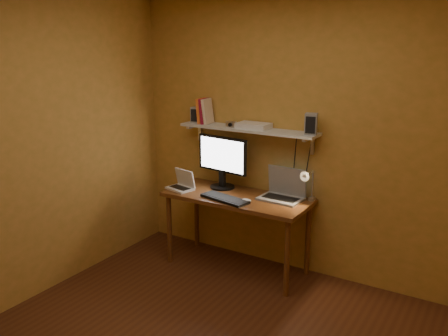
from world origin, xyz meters
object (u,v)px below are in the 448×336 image
Objects in this scene: laptop at (283,191)px; speaker_right at (311,124)px; wall_shelf at (248,129)px; keyboard at (225,199)px; desk at (237,204)px; monitor at (222,159)px; mouse at (246,201)px; desk_lamp at (308,182)px; netbook at (182,184)px; shelf_camera at (231,124)px; router at (254,126)px; speaker_left at (196,115)px.

laptop is 0.68m from speaker_right.
wall_shelf is 2.87× the size of keyboard.
monitor reaches higher than desk.
wall_shelf reaches higher than mouse.
desk_lamp reaches higher than keyboard.
monitor is 1.44× the size of laptop.
monitor is 3.05× the size of speaker_right.
wall_shelf is at bearing 18.93° from monitor.
shelf_camera is (0.43, 0.22, 0.60)m from netbook.
speaker_right is (0.64, -0.01, 0.11)m from wall_shelf.
netbook is 0.77m from shelf_camera.
desk is at bearing -90.00° from wall_shelf.
keyboard is at bearing -103.73° from router.
wall_shelf reaches higher than desk.
mouse is 1.07m from speaker_left.
router reaches higher than desk.
shelf_camera is (-0.11, 0.30, 0.64)m from keyboard.
desk is at bearing -156.19° from laptop.
router is at bearing 88.46° from keyboard.
wall_shelf is 0.67m from laptop.
shelf_camera is at bearing -2.47° from monitor.
keyboard is 3.07× the size of speaker_left.
monitor reaches higher than netbook.
keyboard is 2.58× the size of speaker_right.
speaker_left is 0.65m from router.
netbook is (-0.57, -0.29, -0.55)m from wall_shelf.
monitor is 1.97× the size of netbook.
netbook is 2.86× the size of shelf_camera.
speaker_left reaches higher than wall_shelf.
monitor is 0.48m from keyboard.
desk is 0.20m from keyboard.
router is at bearing -5.30° from speaker_left.
desk_lamp reaches higher than netbook.
speaker_left is at bearing 159.26° from keyboard.
desk is 1.00m from speaker_left.
mouse is (0.17, -0.32, -0.59)m from wall_shelf.
keyboard is (-0.03, -0.17, 0.10)m from desk.
mouse is 0.58m from desk_lamp.
netbook is at bearing -162.31° from laptop.
speaker_right reaches higher than mouse.
desk_lamp reaches higher than laptop.
keyboard is at bearing -47.00° from monitor.
shelf_camera is at bearing -153.86° from wall_shelf.
speaker_left is (-0.76, 0.32, 0.69)m from mouse.
shelf_camera is (-0.80, -0.00, 0.45)m from desk_lamp.
laptop is at bearing 171.59° from speaker_right.
netbook is at bearing -134.79° from monitor.
desk is 7.42× the size of speaker_right.
router is (0.06, 0.00, 0.04)m from wall_shelf.
mouse is 0.31× the size of router.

